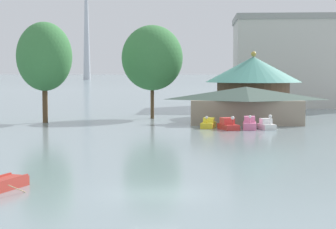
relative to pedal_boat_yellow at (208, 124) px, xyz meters
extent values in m
plane|color=gray|center=(-3.06, -34.53, -0.45)|extent=(2000.00, 2000.00, 0.00)
cube|color=#B7382D|center=(-10.78, -34.57, 0.13)|extent=(1.33, 3.77, 0.10)
cylinder|color=tan|center=(-9.88, -34.98, -0.24)|extent=(0.64, 1.80, 0.88)
cube|color=yellow|center=(-0.01, -0.06, -0.14)|extent=(1.78, 2.64, 0.61)
cube|color=yellow|center=(0.05, 0.24, 0.42)|extent=(1.32, 1.29, 0.50)
cylinder|color=yellow|center=(-0.21, -1.01, 0.40)|extent=(0.14, 0.14, 0.47)
sphere|color=white|center=(-0.21, -1.01, 0.78)|extent=(0.30, 0.30, 0.30)
cube|color=red|center=(2.10, -1.62, -0.17)|extent=(2.34, 3.23, 0.57)
cube|color=#E8423C|center=(1.98, -1.28, 0.46)|extent=(1.60, 1.65, 0.68)
cylinder|color=red|center=(2.49, -2.71, 0.41)|extent=(0.14, 0.14, 0.58)
sphere|color=white|center=(2.49, -2.71, 0.88)|extent=(0.38, 0.38, 0.38)
cube|color=pink|center=(4.38, -1.07, -0.08)|extent=(1.52, 3.04, 0.74)
cube|color=pink|center=(4.40, -0.70, 0.60)|extent=(1.22, 1.40, 0.63)
cylinder|color=pink|center=(4.31, -2.26, 0.56)|extent=(0.14, 0.14, 0.55)
sphere|color=white|center=(4.31, -2.26, 0.99)|extent=(0.31, 0.31, 0.31)
cube|color=white|center=(6.22, -0.96, -0.17)|extent=(1.87, 2.58, 0.56)
cube|color=white|center=(6.14, -0.68, 0.39)|extent=(1.35, 1.30, 0.57)
cylinder|color=white|center=(6.47, -1.85, 0.45)|extent=(0.14, 0.14, 0.69)
sphere|color=white|center=(6.47, -1.85, 0.99)|extent=(0.39, 0.39, 0.39)
cube|color=gray|center=(4.44, 5.50, 0.97)|extent=(12.86, 6.15, 2.84)
pyramid|color=#42564C|center=(4.44, 5.50, 3.15)|extent=(13.89, 7.08, 1.53)
cylinder|color=brown|center=(6.07, 14.73, 1.91)|extent=(9.59, 9.59, 4.73)
cone|color=teal|center=(6.07, 14.73, 5.97)|extent=(12.72, 12.72, 3.38)
sphere|color=#B7993D|center=(6.07, 14.73, 8.01)|extent=(0.70, 0.70, 0.70)
cylinder|color=brown|center=(-19.56, 5.42, 1.46)|extent=(0.63, 0.63, 3.83)
ellipsoid|color=#3D7F42|center=(-19.56, 5.42, 7.49)|extent=(6.62, 6.62, 8.23)
cylinder|color=brown|center=(-7.22, 12.31, 1.39)|extent=(0.46, 0.46, 3.68)
ellipsoid|color=#3D7F42|center=(-7.22, 12.31, 7.46)|extent=(7.95, 7.95, 8.46)
cube|color=beige|center=(17.11, 40.26, 6.86)|extent=(24.10, 15.14, 14.61)
cube|color=#999993|center=(17.11, 40.26, 14.66)|extent=(24.58, 15.45, 1.00)
cone|color=#B7BCC6|center=(-82.17, 345.38, 51.95)|extent=(5.09, 5.09, 104.80)
camera|label=1|loc=(-0.65, -63.74, 5.78)|focal=62.61mm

